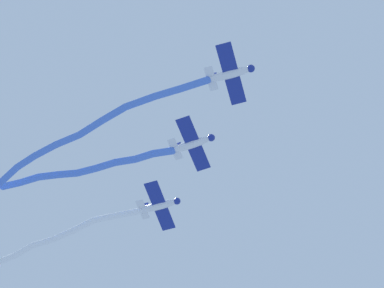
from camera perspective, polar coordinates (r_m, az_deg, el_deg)
airplane_lead at (r=67.31m, az=3.53°, el=6.37°), size 5.48×7.03×1.79m
smoke_trail_lead at (r=71.53m, az=-9.80°, el=0.88°), size 30.53×8.00×1.56m
airplane_left_wing at (r=71.13m, az=0.09°, el=0.03°), size 5.53×7.15×1.79m
smoke_trail_left_wing at (r=75.32m, az=-9.73°, el=-2.28°), size 20.63×10.41×3.68m
airplane_right_wing at (r=75.97m, az=-2.95°, el=-5.59°), size 5.50×7.07×1.79m
smoke_trail_right_wing at (r=80.64m, az=-12.83°, el=-8.66°), size 23.80×8.17×1.42m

